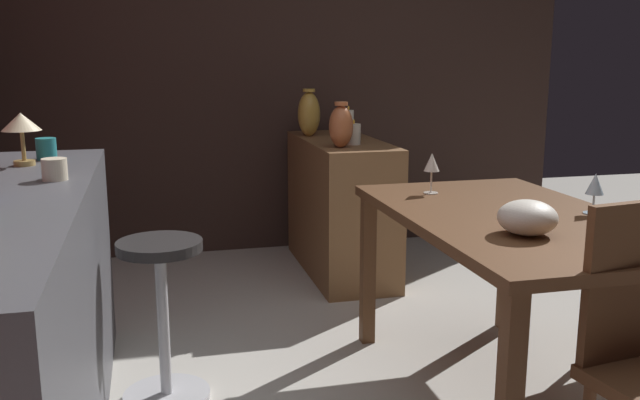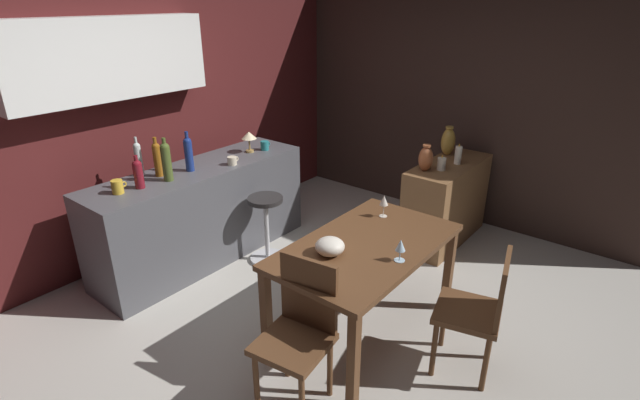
{
  "view_description": "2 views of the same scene",
  "coord_description": "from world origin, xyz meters",
  "px_view_note": "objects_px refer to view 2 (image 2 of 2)",
  "views": [
    {
      "loc": [
        -2.1,
        1.0,
        1.32
      ],
      "look_at": [
        0.26,
        0.41,
        0.81
      ],
      "focal_mm": 38.65,
      "sensor_mm": 36.0,
      "label": 1
    },
    {
      "loc": [
        -2.3,
        -1.85,
        2.31
      ],
      "look_at": [
        0.43,
        0.34,
        0.8
      ],
      "focal_mm": 26.47,
      "sensor_mm": 36.0,
      "label": 2
    }
  ],
  "objects_px": {
    "vase_brass": "(448,142)",
    "fruit_bowl": "(330,246)",
    "wine_bottle_amber": "(157,158)",
    "wine_bottle_clear": "(138,158)",
    "vase_copper": "(426,159)",
    "cup_mustard": "(118,187)",
    "sideboard_cabinet": "(446,202)",
    "cup_cream": "(232,161)",
    "cup_teal": "(265,145)",
    "wine_bottle_cobalt": "(188,153)",
    "chair_by_doorway": "(479,309)",
    "bar_stool": "(267,227)",
    "chair_near_window": "(299,329)",
    "wine_glass_left": "(384,201)",
    "wine_glass_right": "(401,246)",
    "pillar_candle_short": "(441,164)",
    "wine_bottle_ruby": "(138,173)",
    "pillar_candle_tall": "(458,155)",
    "wine_bottle_olive": "(166,160)",
    "counter_lamp": "(249,137)",
    "dining_table": "(366,254)"
  },
  "relations": [
    {
      "from": "wine_bottle_amber",
      "to": "counter_lamp",
      "type": "relative_size",
      "value": 1.66
    },
    {
      "from": "pillar_candle_tall",
      "to": "wine_glass_left",
      "type": "bearing_deg",
      "value": 179.24
    },
    {
      "from": "wine_bottle_cobalt",
      "to": "wine_bottle_clear",
      "type": "relative_size",
      "value": 1.04
    },
    {
      "from": "wine_bottle_olive",
      "to": "cup_cream",
      "type": "xyz_separation_m",
      "value": [
        0.6,
        -0.11,
        -0.14
      ]
    },
    {
      "from": "wine_glass_right",
      "to": "wine_bottle_amber",
      "type": "distance_m",
      "value": 2.21
    },
    {
      "from": "bar_stool",
      "to": "cup_cream",
      "type": "xyz_separation_m",
      "value": [
        -0.06,
        0.34,
        0.59
      ]
    },
    {
      "from": "cup_cream",
      "to": "pillar_candle_tall",
      "type": "distance_m",
      "value": 2.14
    },
    {
      "from": "cup_mustard",
      "to": "counter_lamp",
      "type": "bearing_deg",
      "value": -1.0
    },
    {
      "from": "dining_table",
      "to": "wine_glass_right",
      "type": "distance_m",
      "value": 0.36
    },
    {
      "from": "fruit_bowl",
      "to": "vase_copper",
      "type": "relative_size",
      "value": 0.78
    },
    {
      "from": "bar_stool",
      "to": "cup_mustard",
      "type": "relative_size",
      "value": 5.23
    },
    {
      "from": "chair_near_window",
      "to": "chair_by_doorway",
      "type": "bearing_deg",
      "value": -40.47
    },
    {
      "from": "dining_table",
      "to": "wine_bottle_amber",
      "type": "bearing_deg",
      "value": 100.5
    },
    {
      "from": "bar_stool",
      "to": "cup_teal",
      "type": "bearing_deg",
      "value": 43.77
    },
    {
      "from": "cup_mustard",
      "to": "sideboard_cabinet",
      "type": "bearing_deg",
      "value": -32.93
    },
    {
      "from": "bar_stool",
      "to": "wine_bottle_ruby",
      "type": "distance_m",
      "value": 1.23
    },
    {
      "from": "chair_near_window",
      "to": "fruit_bowl",
      "type": "bearing_deg",
      "value": 17.04
    },
    {
      "from": "wine_bottle_ruby",
      "to": "pillar_candle_tall",
      "type": "relative_size",
      "value": 1.36
    },
    {
      "from": "pillar_candle_tall",
      "to": "vase_brass",
      "type": "relative_size",
      "value": 0.68
    },
    {
      "from": "chair_by_doorway",
      "to": "wine_glass_left",
      "type": "relative_size",
      "value": 5.04
    },
    {
      "from": "pillar_candle_tall",
      "to": "vase_brass",
      "type": "bearing_deg",
      "value": 45.38
    },
    {
      "from": "sideboard_cabinet",
      "to": "wine_bottle_cobalt",
      "type": "distance_m",
      "value": 2.53
    },
    {
      "from": "cup_mustard",
      "to": "cup_teal",
      "type": "relative_size",
      "value": 1.06
    },
    {
      "from": "cup_teal",
      "to": "pillar_candle_tall",
      "type": "relative_size",
      "value": 0.58
    },
    {
      "from": "bar_stool",
      "to": "pillar_candle_short",
      "type": "bearing_deg",
      "value": -42.8
    },
    {
      "from": "bar_stool",
      "to": "wine_glass_right",
      "type": "bearing_deg",
      "value": -102.8
    },
    {
      "from": "cup_cream",
      "to": "pillar_candle_short",
      "type": "xyz_separation_m",
      "value": [
        1.27,
        -1.45,
        -0.06
      ]
    },
    {
      "from": "cup_cream",
      "to": "cup_mustard",
      "type": "xyz_separation_m",
      "value": [
        -1.01,
        0.18,
        0.02
      ]
    },
    {
      "from": "dining_table",
      "to": "wine_glass_left",
      "type": "relative_size",
      "value": 8.0
    },
    {
      "from": "wine_bottle_cobalt",
      "to": "vase_brass",
      "type": "distance_m",
      "value": 2.54
    },
    {
      "from": "wine_bottle_clear",
      "to": "cup_cream",
      "type": "height_order",
      "value": "wine_bottle_clear"
    },
    {
      "from": "chair_by_doorway",
      "to": "cup_teal",
      "type": "xyz_separation_m",
      "value": [
        0.63,
        2.5,
        0.46
      ]
    },
    {
      "from": "fruit_bowl",
      "to": "pillar_candle_short",
      "type": "height_order",
      "value": "pillar_candle_short"
    },
    {
      "from": "chair_by_doorway",
      "to": "wine_bottle_cobalt",
      "type": "bearing_deg",
      "value": 94.82
    },
    {
      "from": "wine_bottle_amber",
      "to": "cup_mustard",
      "type": "distance_m",
      "value": 0.45
    },
    {
      "from": "wine_bottle_amber",
      "to": "vase_brass",
      "type": "height_order",
      "value": "wine_bottle_amber"
    },
    {
      "from": "sideboard_cabinet",
      "to": "cup_mustard",
      "type": "distance_m",
      "value": 3.04
    },
    {
      "from": "wine_glass_right",
      "to": "vase_copper",
      "type": "distance_m",
      "value": 1.56
    },
    {
      "from": "cup_cream",
      "to": "vase_copper",
      "type": "distance_m",
      "value": 1.77
    },
    {
      "from": "wine_glass_left",
      "to": "wine_glass_right",
      "type": "bearing_deg",
      "value": -139.3
    },
    {
      "from": "wine_glass_right",
      "to": "wine_bottle_cobalt",
      "type": "xyz_separation_m",
      "value": [
        -0.04,
        2.09,
        0.22
      ]
    },
    {
      "from": "wine_glass_left",
      "to": "vase_brass",
      "type": "bearing_deg",
      "value": 6.84
    },
    {
      "from": "wine_bottle_amber",
      "to": "wine_bottle_clear",
      "type": "xyz_separation_m",
      "value": [
        -0.09,
        0.14,
        -0.0
      ]
    },
    {
      "from": "cup_teal",
      "to": "wine_glass_right",
      "type": "bearing_deg",
      "value": -111.87
    },
    {
      "from": "cup_cream",
      "to": "cup_teal",
      "type": "relative_size",
      "value": 1.03
    },
    {
      "from": "vase_copper",
      "to": "wine_bottle_clear",
      "type": "bearing_deg",
      "value": 136.34
    },
    {
      "from": "vase_brass",
      "to": "fruit_bowl",
      "type": "bearing_deg",
      "value": -174.52
    },
    {
      "from": "sideboard_cabinet",
      "to": "bar_stool",
      "type": "height_order",
      "value": "sideboard_cabinet"
    },
    {
      "from": "counter_lamp",
      "to": "vase_brass",
      "type": "height_order",
      "value": "vase_brass"
    },
    {
      "from": "wine_bottle_clear",
      "to": "cup_cream",
      "type": "bearing_deg",
      "value": -30.7
    }
  ]
}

